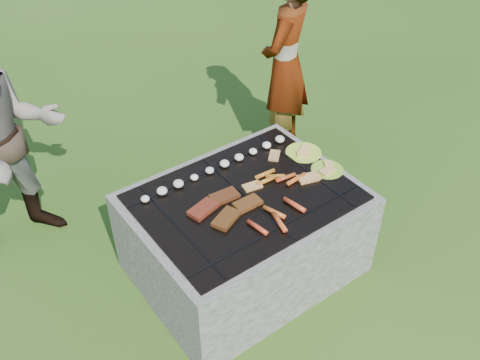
# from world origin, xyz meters

# --- Properties ---
(lawn) EXTENTS (60.00, 60.00, 0.00)m
(lawn) POSITION_xyz_m (0.00, 0.00, 0.00)
(lawn) COLOR #214411
(lawn) RESTS_ON ground
(fire_pit) EXTENTS (1.30, 1.00, 0.62)m
(fire_pit) POSITION_xyz_m (0.00, 0.00, 0.28)
(fire_pit) COLOR gray
(fire_pit) RESTS_ON ground
(mushrooms) EXTENTS (1.06, 0.06, 0.04)m
(mushrooms) POSITION_xyz_m (0.02, 0.30, 0.63)
(mushrooms) COLOR beige
(mushrooms) RESTS_ON fire_pit
(pork_slabs) EXTENTS (0.40, 0.29, 0.03)m
(pork_slabs) POSITION_xyz_m (-0.16, -0.02, 0.62)
(pork_slabs) COLOR #9E361C
(pork_slabs) RESTS_ON fire_pit
(sausages) EXTENTS (0.54, 0.47, 0.03)m
(sausages) POSITION_xyz_m (0.14, -0.13, 0.63)
(sausages) COLOR orange
(sausages) RESTS_ON fire_pit
(bread_on_grate) EXTENTS (0.46, 0.42, 0.02)m
(bread_on_grate) POSITION_xyz_m (0.31, 0.02, 0.62)
(bread_on_grate) COLOR tan
(bread_on_grate) RESTS_ON fire_pit
(plate_far) EXTENTS (0.30, 0.30, 0.03)m
(plate_far) POSITION_xyz_m (0.56, 0.12, 0.61)
(plate_far) COLOR #FFF73C
(plate_far) RESTS_ON fire_pit
(plate_near) EXTENTS (0.24, 0.24, 0.03)m
(plate_near) POSITION_xyz_m (0.56, -0.10, 0.61)
(plate_near) COLOR #B1CE31
(plate_near) RESTS_ON fire_pit
(cook) EXTENTS (0.66, 0.59, 1.51)m
(cook) POSITION_xyz_m (1.07, 0.91, 0.76)
(cook) COLOR #A09486
(cook) RESTS_ON ground
(bystander) EXTENTS (0.76, 0.60, 1.57)m
(bystander) POSITION_xyz_m (-0.99, 1.10, 0.78)
(bystander) COLOR gray
(bystander) RESTS_ON ground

